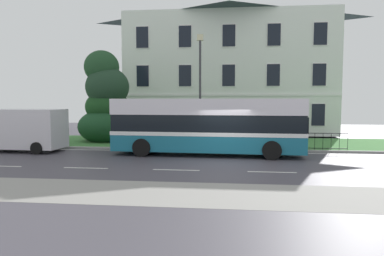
% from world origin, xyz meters
% --- Properties ---
extents(ground_plane, '(60.00, 56.00, 0.18)m').
position_xyz_m(ground_plane, '(0.00, 1.33, -0.01)').
color(ground_plane, '#434049').
extents(georgian_townhouse, '(17.79, 9.04, 11.66)m').
position_xyz_m(georgian_townhouse, '(0.09, 16.39, 5.98)').
color(georgian_townhouse, silver).
rests_on(georgian_townhouse, ground_plane).
extents(iron_verge_railing, '(13.73, 0.04, 0.97)m').
position_xyz_m(iron_verge_railing, '(0.09, 4.40, 0.62)').
color(iron_verge_railing, black).
rests_on(iron_verge_railing, ground_plane).
extents(evergreen_tree, '(3.95, 3.95, 6.58)m').
position_xyz_m(evergreen_tree, '(-8.44, 7.63, 2.69)').
color(evergreen_tree, '#423328').
rests_on(evergreen_tree, ground_plane).
extents(single_decker_bus, '(10.26, 2.87, 3.04)m').
position_xyz_m(single_decker_bus, '(-0.95, 2.50, 1.60)').
color(single_decker_bus, '#196781').
rests_on(single_decker_bus, ground_plane).
extents(white_panel_van, '(4.86, 2.28, 2.44)m').
position_xyz_m(white_panel_van, '(-11.53, 2.67, 1.25)').
color(white_panel_van, silver).
rests_on(white_panel_van, ground_plane).
extents(street_lamp_post, '(0.36, 0.24, 6.78)m').
position_xyz_m(street_lamp_post, '(-1.58, 5.00, 4.00)').
color(street_lamp_post, '#333338').
rests_on(street_lamp_post, ground_plane).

